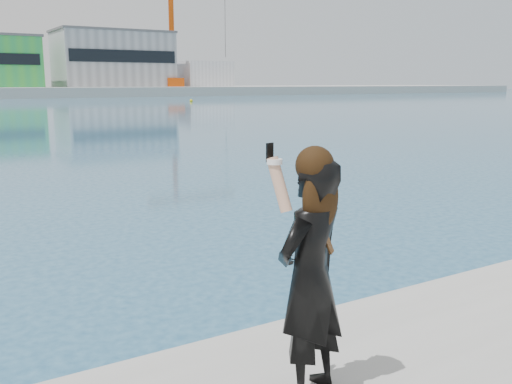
% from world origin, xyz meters
% --- Properties ---
extents(warehouse_grey_right, '(25.50, 15.35, 12.50)m').
position_xyz_m(warehouse_grey_right, '(40.00, 127.98, 8.26)').
color(warehouse_grey_right, gray).
rests_on(warehouse_grey_right, far_quay).
extents(ancillary_shed, '(12.00, 10.00, 6.00)m').
position_xyz_m(ancillary_shed, '(62.00, 126.00, 5.00)').
color(ancillary_shed, silver).
rests_on(ancillary_shed, far_quay).
extents(dock_crane, '(23.00, 4.00, 24.00)m').
position_xyz_m(dock_crane, '(53.20, 122.00, 15.07)').
color(dock_crane, '#D2470C').
rests_on(dock_crane, far_quay).
extents(flagpole_right, '(1.28, 0.16, 8.00)m').
position_xyz_m(flagpole_right, '(22.09, 121.00, 6.54)').
color(flagpole_right, silver).
rests_on(flagpole_right, far_quay).
extents(buoy_near, '(0.50, 0.50, 0.50)m').
position_xyz_m(buoy_near, '(36.01, 78.56, 0.00)').
color(buoy_near, '#D6C20B').
rests_on(buoy_near, ground).
extents(woman, '(0.71, 0.57, 1.77)m').
position_xyz_m(woman, '(-0.37, -0.14, 1.70)').
color(woman, black).
rests_on(woman, near_quay).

